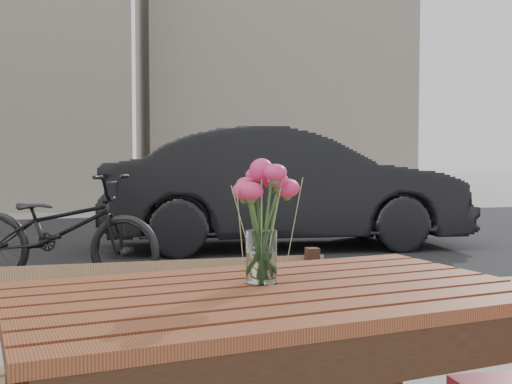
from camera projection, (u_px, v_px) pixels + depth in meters
street at (108, 268)px, 6.36m from camera, size 30.00×8.12×0.12m
backdrop_buildings at (88, 53)px, 15.15m from camera, size 15.50×4.00×8.00m
main_table at (273, 340)px, 1.62m from camera, size 1.36×0.90×0.79m
main_bench at (154, 343)px, 2.18m from camera, size 1.31×0.44×0.80m
main_vase at (261, 206)px, 1.68m from camera, size 0.18×0.18×0.33m
parked_car at (284, 188)px, 8.04m from camera, size 4.64×2.08×1.48m
bicycle at (60, 230)px, 5.63m from camera, size 1.95×1.49×0.98m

